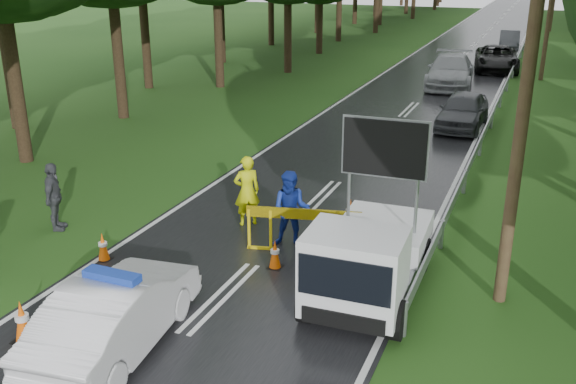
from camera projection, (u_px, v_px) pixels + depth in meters
The scene contains 19 objects.
ground at pixel (221, 297), 12.91m from camera, with size 160.00×160.00×0.00m, color #1B4212.
road at pixel (451, 68), 38.99m from camera, with size 7.00×140.00×0.02m, color black.
guardrail at pixel (515, 64), 37.22m from camera, with size 0.12×60.06×0.70m.
utility_pole_near at pixel (532, 42), 11.06m from camera, with size 1.40×0.24×10.00m.
police_sedan at pixel (116, 315), 10.99m from camera, with size 1.90×4.24×1.49m.
work_truck at pixel (368, 257), 12.55m from camera, with size 2.04×4.34×3.41m.
barrier at pixel (303, 220), 14.56m from camera, with size 2.58×0.66×1.09m.
officer at pixel (247, 191), 16.08m from camera, with size 0.67×0.44×1.83m, color #D1DF0C.
civilian at pixel (291, 210), 14.85m from camera, with size 0.90×0.70×1.86m, color #172F97.
bystander_mid at pixel (54, 197), 15.81m from camera, with size 1.02×0.42×1.74m, color #404348.
queue_car_first at pixel (463, 110), 25.34m from camera, with size 1.67×4.16×1.42m, color #3C3E44.
queue_car_second at pixel (450, 71), 33.38m from camera, with size 2.28×5.62×1.63m, color #95979C.
queue_car_third at pixel (497, 58), 38.00m from camera, with size 2.43×5.28×1.47m, color black.
queue_car_fourth at pixel (509, 40), 47.05m from camera, with size 1.38×3.97×1.31m, color #43454B.
cone_near_left at pixel (23, 322), 11.29m from camera, with size 0.39×0.39×0.83m.
cone_center at pixel (275, 254), 14.01m from camera, with size 0.32×0.32×0.68m.
cone_far at pixel (350, 214), 16.01m from camera, with size 0.38×0.38×0.80m.
cone_left_mid at pixel (103, 247), 14.37m from camera, with size 0.32×0.32×0.67m.
cone_right at pixel (406, 222), 15.74m from camera, with size 0.31×0.31×0.67m.
Camera 1 is at (5.51, -10.04, 6.47)m, focal length 40.00 mm.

